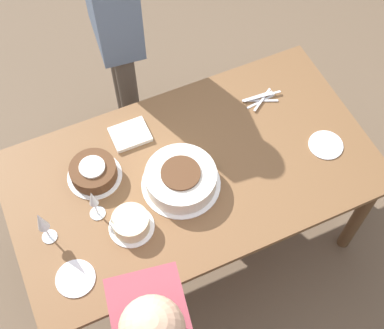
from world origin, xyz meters
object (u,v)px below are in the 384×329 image
object	(u,v)px
wine_glass_far	(41,222)
person_cutting	(112,7)
cake_front_chocolate	(94,172)
wine_glass_near	(93,200)
cake_center_white	(181,179)
cake_back_decorated	(131,223)

from	to	relation	value
wine_glass_far	person_cutting	world-z (taller)	person_cutting
cake_front_chocolate	wine_glass_far	bearing A→B (deg)	37.04
cake_front_chocolate	wine_glass_far	distance (m)	0.37
cake_front_chocolate	wine_glass_near	size ratio (longest dim) A/B	1.29
wine_glass_far	person_cutting	distance (m)	1.16
cake_center_white	cake_front_chocolate	xyz separation A→B (m)	(0.35, -0.21, -0.01)
cake_back_decorated	wine_glass_near	world-z (taller)	wine_glass_near
cake_center_white	wine_glass_far	size ratio (longest dim) A/B	1.64
cake_center_white	wine_glass_near	size ratio (longest dim) A/B	1.86
cake_center_white	wine_glass_near	bearing A→B (deg)	-2.08
wine_glass_near	wine_glass_far	xyz separation A→B (m)	(0.23, 0.02, 0.02)
cake_front_chocolate	cake_back_decorated	size ratio (longest dim) A/B	1.26
wine_glass_near	person_cutting	size ratio (longest dim) A/B	0.11
cake_back_decorated	wine_glass_near	distance (m)	0.19
cake_back_decorated	person_cutting	world-z (taller)	person_cutting
cake_center_white	wine_glass_near	world-z (taller)	wine_glass_near
person_cutting	cake_back_decorated	bearing A→B (deg)	-11.07
cake_center_white	cake_back_decorated	size ratio (longest dim) A/B	1.80
wine_glass_near	person_cutting	bearing A→B (deg)	-115.49
cake_back_decorated	wine_glass_far	world-z (taller)	wine_glass_far
wine_glass_near	person_cutting	world-z (taller)	person_cutting
cake_center_white	wine_glass_near	xyz separation A→B (m)	(0.40, -0.01, 0.08)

